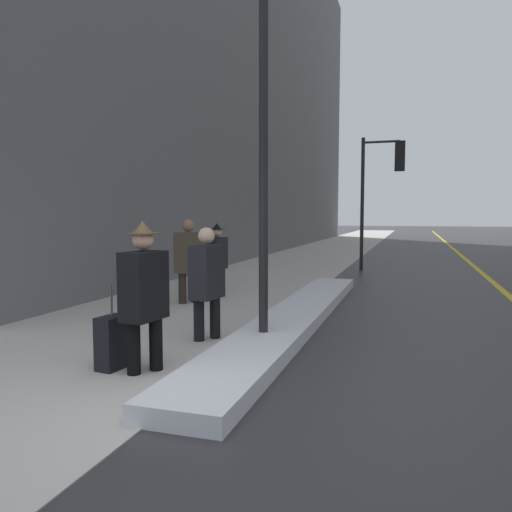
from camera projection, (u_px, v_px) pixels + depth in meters
The scene contains 12 objects.
ground_plane at pixel (159, 416), 4.25m from camera, with size 160.00×160.00×0.00m, color #2D2D30.
sidewalk_slab at pixel (303, 260), 19.10m from camera, with size 4.00×80.00×0.01m.
road_centre_stripe at pixel (472, 265), 17.30m from camera, with size 0.16×80.00×0.00m.
snow_bank_curb at pixel (295, 317), 7.96m from camera, with size 0.86×8.56×0.19m.
building_facade_left at pixel (226, 64), 24.61m from camera, with size 6.00×36.00×18.31m.
lamp_post at pixel (264, 108), 6.29m from camera, with size 0.28×0.28×5.13m.
traffic_light_near at pixel (385, 174), 15.29m from camera, with size 1.31×0.32×4.10m.
pedestrian_nearside at pixel (144, 291), 5.34m from camera, with size 0.36×0.54×1.65m.
pedestrian_in_glasses at pixel (207, 278), 6.77m from camera, with size 0.36×0.54×1.55m.
pedestrian_with_shoulder_bag at pixel (189, 257), 9.64m from camera, with size 0.38×0.76×1.63m.
pedestrian_in_fedora at pixel (217, 255), 10.80m from camera, with size 0.34×0.51×1.54m.
rolling_suitcase at pixel (113, 343), 5.51m from camera, with size 0.27×0.39×0.95m.
Camera 1 is at (2.03, -3.68, 1.71)m, focal length 35.00 mm.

